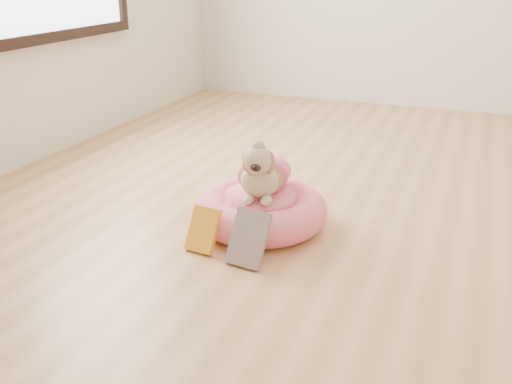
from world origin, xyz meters
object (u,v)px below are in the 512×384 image
(dog, at_px, (263,163))
(book_yellow, at_px, (203,230))
(pet_bed, at_px, (260,210))
(book_white, at_px, (249,238))

(dog, relative_size, book_yellow, 2.05)
(pet_bed, xyz_separation_m, dog, (0.01, 0.01, 0.21))
(book_yellow, bearing_deg, pet_bed, 71.95)
(pet_bed, distance_m, dog, 0.21)
(pet_bed, bearing_deg, book_yellow, -114.08)
(book_yellow, height_order, book_white, book_white)
(pet_bed, relative_size, book_white, 2.64)
(pet_bed, relative_size, dog, 1.56)
(dog, xyz_separation_m, book_yellow, (-0.14, -0.30, -0.20))
(pet_bed, bearing_deg, dog, 44.84)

